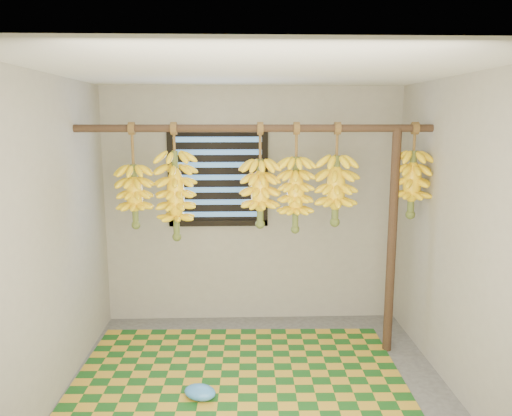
{
  "coord_description": "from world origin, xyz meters",
  "views": [
    {
      "loc": [
        -0.14,
        -3.51,
        2.08
      ],
      "look_at": [
        0.0,
        0.55,
        1.35
      ],
      "focal_mm": 35.0,
      "sensor_mm": 36.0,
      "label": 1
    }
  ],
  "objects_px": {
    "banana_bunch_e": "(336,190)",
    "banana_bunch_f": "(412,184)",
    "banana_bunch_b": "(176,196)",
    "banana_bunch_d": "(296,194)",
    "support_post": "(392,243)",
    "woven_mat": "(238,386)",
    "banana_bunch_c": "(260,193)",
    "plastic_bag": "(200,392)",
    "banana_bunch_a": "(135,196)"
  },
  "relations": [
    {
      "from": "woven_mat",
      "to": "plastic_bag",
      "type": "xyz_separation_m",
      "value": [
        -0.29,
        -0.18,
        0.06
      ]
    },
    {
      "from": "woven_mat",
      "to": "banana_bunch_c",
      "type": "xyz_separation_m",
      "value": [
        0.19,
        0.59,
        1.45
      ]
    },
    {
      "from": "banana_bunch_b",
      "to": "plastic_bag",
      "type": "bearing_deg",
      "value": -72.87
    },
    {
      "from": "banana_bunch_c",
      "to": "banana_bunch_f",
      "type": "xyz_separation_m",
      "value": [
        1.31,
        -0.0,
        0.07
      ]
    },
    {
      "from": "woven_mat",
      "to": "banana_bunch_b",
      "type": "bearing_deg",
      "value": 131.72
    },
    {
      "from": "banana_bunch_d",
      "to": "banana_bunch_e",
      "type": "bearing_deg",
      "value": 0.0
    },
    {
      "from": "banana_bunch_c",
      "to": "banana_bunch_e",
      "type": "xyz_separation_m",
      "value": [
        0.65,
        0.0,
        0.02
      ]
    },
    {
      "from": "woven_mat",
      "to": "banana_bunch_f",
      "type": "xyz_separation_m",
      "value": [
        1.5,
        0.59,
        1.52
      ]
    },
    {
      "from": "banana_bunch_a",
      "to": "banana_bunch_b",
      "type": "height_order",
      "value": "same"
    },
    {
      "from": "plastic_bag",
      "to": "banana_bunch_f",
      "type": "xyz_separation_m",
      "value": [
        1.79,
        0.77,
        1.46
      ]
    },
    {
      "from": "banana_bunch_b",
      "to": "banana_bunch_d",
      "type": "relative_size",
      "value": 1.06
    },
    {
      "from": "support_post",
      "to": "banana_bunch_c",
      "type": "relative_size",
      "value": 2.25
    },
    {
      "from": "support_post",
      "to": "banana_bunch_b",
      "type": "bearing_deg",
      "value": -180.0
    },
    {
      "from": "banana_bunch_b",
      "to": "support_post",
      "type": "bearing_deg",
      "value": 0.0
    },
    {
      "from": "banana_bunch_a",
      "to": "banana_bunch_b",
      "type": "relative_size",
      "value": 0.89
    },
    {
      "from": "support_post",
      "to": "banana_bunch_d",
      "type": "height_order",
      "value": "banana_bunch_d"
    },
    {
      "from": "banana_bunch_a",
      "to": "banana_bunch_b",
      "type": "distance_m",
      "value": 0.35
    },
    {
      "from": "plastic_bag",
      "to": "banana_bunch_f",
      "type": "height_order",
      "value": "banana_bunch_f"
    },
    {
      "from": "banana_bunch_c",
      "to": "banana_bunch_d",
      "type": "distance_m",
      "value": 0.31
    },
    {
      "from": "banana_bunch_a",
      "to": "banana_bunch_d",
      "type": "relative_size",
      "value": 0.95
    },
    {
      "from": "banana_bunch_a",
      "to": "banana_bunch_c",
      "type": "bearing_deg",
      "value": 0.0
    },
    {
      "from": "support_post",
      "to": "plastic_bag",
      "type": "height_order",
      "value": "support_post"
    },
    {
      "from": "banana_bunch_a",
      "to": "banana_bunch_e",
      "type": "relative_size",
      "value": 1.02
    },
    {
      "from": "banana_bunch_a",
      "to": "banana_bunch_f",
      "type": "distance_m",
      "value": 2.38
    },
    {
      "from": "banana_bunch_a",
      "to": "woven_mat",
      "type": "bearing_deg",
      "value": -34.05
    },
    {
      "from": "support_post",
      "to": "woven_mat",
      "type": "distance_m",
      "value": 1.78
    },
    {
      "from": "plastic_bag",
      "to": "banana_bunch_e",
      "type": "xyz_separation_m",
      "value": [
        1.13,
        0.77,
        1.41
      ]
    },
    {
      "from": "support_post",
      "to": "banana_bunch_d",
      "type": "bearing_deg",
      "value": 180.0
    },
    {
      "from": "plastic_bag",
      "to": "banana_bunch_a",
      "type": "xyz_separation_m",
      "value": [
        -0.58,
        0.77,
        1.37
      ]
    },
    {
      "from": "support_post",
      "to": "banana_bunch_e",
      "type": "relative_size",
      "value": 2.28
    },
    {
      "from": "woven_mat",
      "to": "banana_bunch_e",
      "type": "distance_m",
      "value": 1.79
    },
    {
      "from": "banana_bunch_a",
      "to": "banana_bunch_d",
      "type": "distance_m",
      "value": 1.37
    },
    {
      "from": "support_post",
      "to": "banana_bunch_f",
      "type": "bearing_deg",
      "value": 0.0
    },
    {
      "from": "banana_bunch_d",
      "to": "banana_bunch_f",
      "type": "height_order",
      "value": "same"
    },
    {
      "from": "support_post",
      "to": "woven_mat",
      "type": "relative_size",
      "value": 0.75
    },
    {
      "from": "plastic_bag",
      "to": "banana_bunch_f",
      "type": "relative_size",
      "value": 0.31
    },
    {
      "from": "woven_mat",
      "to": "banana_bunch_c",
      "type": "height_order",
      "value": "banana_bunch_c"
    },
    {
      "from": "plastic_bag",
      "to": "banana_bunch_b",
      "type": "xyz_separation_m",
      "value": [
        -0.24,
        0.77,
        1.37
      ]
    },
    {
      "from": "support_post",
      "to": "banana_bunch_a",
      "type": "xyz_separation_m",
      "value": [
        -2.23,
        -0.0,
        0.43
      ]
    },
    {
      "from": "banana_bunch_f",
      "to": "banana_bunch_b",
      "type": "bearing_deg",
      "value": -180.0
    },
    {
      "from": "banana_bunch_e",
      "to": "banana_bunch_f",
      "type": "distance_m",
      "value": 0.66
    },
    {
      "from": "banana_bunch_c",
      "to": "plastic_bag",
      "type": "bearing_deg",
      "value": -122.08
    },
    {
      "from": "plastic_bag",
      "to": "banana_bunch_d",
      "type": "bearing_deg",
      "value": 44.35
    },
    {
      "from": "banana_bunch_f",
      "to": "woven_mat",
      "type": "bearing_deg",
      "value": -158.59
    },
    {
      "from": "plastic_bag",
      "to": "banana_bunch_c",
      "type": "xyz_separation_m",
      "value": [
        0.48,
        0.77,
        1.39
      ]
    },
    {
      "from": "banana_bunch_b",
      "to": "banana_bunch_f",
      "type": "distance_m",
      "value": 2.03
    },
    {
      "from": "banana_bunch_b",
      "to": "banana_bunch_f",
      "type": "relative_size",
      "value": 1.22
    },
    {
      "from": "woven_mat",
      "to": "plastic_bag",
      "type": "distance_m",
      "value": 0.34
    },
    {
      "from": "support_post",
      "to": "banana_bunch_e",
      "type": "height_order",
      "value": "banana_bunch_e"
    },
    {
      "from": "banana_bunch_a",
      "to": "banana_bunch_b",
      "type": "xyz_separation_m",
      "value": [
        0.35,
        0.0,
        0.0
      ]
    }
  ]
}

